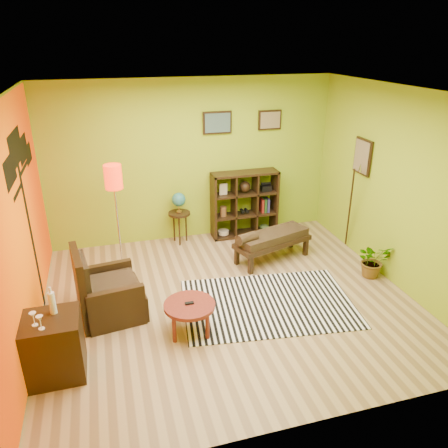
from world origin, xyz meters
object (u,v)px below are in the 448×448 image
object	(u,v)px
potted_plant	(372,264)
floor_lamp	(114,187)
armchair	(106,296)
side_cabinet	(54,347)
globe_table	(179,205)
cube_shelf	(245,204)
coffee_table	(190,308)
bench	(271,239)

from	to	relation	value
potted_plant	floor_lamp	bearing A→B (deg)	162.63
floor_lamp	potted_plant	size ratio (longest dim) A/B	3.19
armchair	floor_lamp	xyz separation A→B (m)	(0.26, 1.10, 1.11)
side_cabinet	globe_table	bearing A→B (deg)	56.78
side_cabinet	cube_shelf	xyz separation A→B (m)	(3.11, 2.91, 0.24)
floor_lamp	potted_plant	xyz separation A→B (m)	(3.67, -1.15, -1.19)
coffee_table	floor_lamp	distance (m)	2.14
globe_table	side_cabinet	bearing A→B (deg)	-123.22
floor_lamp	bench	size ratio (longest dim) A/B	1.26
side_cabinet	globe_table	world-z (taller)	side_cabinet
coffee_table	floor_lamp	size ratio (longest dim) A/B	0.37
potted_plant	side_cabinet	bearing A→B (deg)	-168.44
floor_lamp	bench	distance (m)	2.58
side_cabinet	cube_shelf	size ratio (longest dim) A/B	0.85
coffee_table	bench	xyz separation A→B (m)	(1.65, 1.48, 0.05)
side_cabinet	bench	world-z (taller)	side_cabinet
coffee_table	bench	bearing A→B (deg)	41.88
coffee_table	floor_lamp	bearing A→B (deg)	112.55
armchair	side_cabinet	size ratio (longest dim) A/B	0.95
potted_plant	globe_table	bearing A→B (deg)	142.73
floor_lamp	potted_plant	world-z (taller)	floor_lamp
cube_shelf	bench	world-z (taller)	cube_shelf
armchair	potted_plant	xyz separation A→B (m)	(3.93, -0.05, -0.08)
coffee_table	bench	world-z (taller)	bench
armchair	bench	distance (m)	2.76
globe_table	coffee_table	bearing A→B (deg)	-97.88
coffee_table	potted_plant	world-z (taller)	potted_plant
side_cabinet	cube_shelf	world-z (taller)	cube_shelf
side_cabinet	bench	size ratio (longest dim) A/B	0.75
floor_lamp	globe_table	bearing A→B (deg)	38.01
armchair	cube_shelf	size ratio (longest dim) A/B	0.81
coffee_table	cube_shelf	distance (m)	3.01
armchair	potted_plant	size ratio (longest dim) A/B	1.79
globe_table	potted_plant	bearing A→B (deg)	-37.27
floor_lamp	armchair	bearing A→B (deg)	-103.51
coffee_table	globe_table	xyz separation A→B (m)	(0.35, 2.55, 0.37)
cube_shelf	potted_plant	distance (m)	2.46
side_cabinet	globe_table	distance (m)	3.48
potted_plant	armchair	bearing A→B (deg)	179.25
side_cabinet	potted_plant	distance (m)	4.60
globe_table	bench	distance (m)	1.71
side_cabinet	potted_plant	xyz separation A→B (m)	(4.50, 0.92, -0.15)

